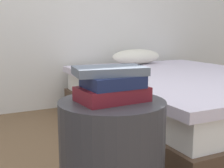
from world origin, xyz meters
The scene contains 5 objects.
bed centered at (1.13, 0.88, 0.23)m, with size 1.57×2.03×0.62m.
side_table centered at (0.00, 0.00, 0.27)m, with size 0.46×0.46×0.53m, color #333338.
book_maroon centered at (0.00, 0.00, 0.56)m, with size 0.28×0.19×0.06m, color maroon.
book_navy centered at (0.00, -0.01, 0.62)m, with size 0.23×0.18×0.05m, color #19234C.
book_slate centered at (-0.01, 0.01, 0.66)m, with size 0.30×0.18×0.03m, color slate.
Camera 1 is at (-0.57, -1.12, 0.83)m, focal length 48.49 mm.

